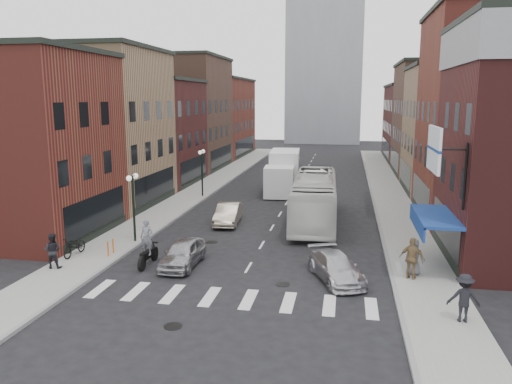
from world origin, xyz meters
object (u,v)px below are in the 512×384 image
bike_rack (111,247)px  box_truck (283,172)px  ped_right_c (414,257)px  billboard_sign (436,151)px  curb_car (336,268)px  transit_bus (315,198)px  parked_bicycle (75,246)px  ped_right_b (412,258)px  sedan_left_far (228,214)px  sedan_left_near (183,253)px  streetlamp_far (202,164)px  ped_right_a (464,298)px  streetlamp_near (133,195)px  ped_left_solo (52,251)px  motorcycle_rider (147,244)px

bike_rack → box_truck: box_truck is taller
box_truck → ped_right_c: (8.92, -20.86, -0.80)m
billboard_sign → curb_car: billboard_sign is taller
billboard_sign → transit_bus: (-5.95, 10.54, -4.46)m
box_truck → parked_bicycle: (-8.49, -21.11, -1.15)m
ped_right_b → sedan_left_far: bearing=-19.5°
ped_right_c → billboard_sign: bearing=144.0°
ped_right_b → box_truck: bearing=-47.6°
sedan_left_near → ped_right_b: 11.17m
streetlamp_far → ped_right_a: 27.54m
transit_bus → streetlamp_far: bearing=143.2°
streetlamp_near → ped_right_a: (16.59, -7.91, -1.83)m
parked_bicycle → ped_left_solo: size_ratio=1.11×
sedan_left_far → motorcycle_rider: bearing=-106.9°
curb_car → ped_left_solo: bearing=162.4°
parked_bicycle → ped_left_solo: (-0.01, -2.00, 0.37)m
streetlamp_near → ped_right_c: (15.42, -2.94, -1.90)m
streetlamp_far → sedan_left_near: streetlamp_far is taller
sedan_left_near → ped_left_solo: 6.36m
parked_bicycle → curb_car: bearing=-1.1°
sedan_left_far → parked_bicycle: sedan_left_far is taller
streetlamp_near → curb_car: size_ratio=0.97×
ped_right_a → bike_rack: bearing=-15.5°
bike_rack → sedan_left_near: sedan_left_near is taller
box_truck → sedan_left_near: size_ratio=2.15×
curb_car → streetlamp_far: bearing=100.7°
ped_left_solo → parked_bicycle: bearing=-98.7°
motorcycle_rider → parked_bicycle: motorcycle_rider is taller
ped_left_solo → ped_right_b: 17.32m
parked_bicycle → ped_right_b: 17.24m
curb_car → transit_bus: bearing=76.5°
streetlamp_near → ped_right_c: streetlamp_near is taller
streetlamp_far → sedan_left_near: bearing=-76.8°
streetlamp_near → sedan_left_far: bearing=51.9°
sedan_left_near → ped_right_c: size_ratio=2.33×
ped_right_a → curb_car: bearing=-37.4°
box_truck → ped_right_a: box_truck is taller
motorcycle_rider → transit_bus: bearing=58.4°
box_truck → sedan_left_far: size_ratio=2.05×
motorcycle_rider → sedan_left_near: 1.85m
parked_bicycle → ped_right_c: 17.42m
billboard_sign → sedan_left_far: bearing=142.4°
curb_car → ped_right_a: size_ratio=2.28×
bike_rack → sedan_left_near: bearing=-8.9°
motorcycle_rider → ped_left_solo: (-4.32, -1.52, -0.11)m
billboard_sign → box_truck: bearing=113.9°
box_truck → transit_bus: bearing=-76.3°
bike_rack → motorcycle_rider: (2.51, -0.97, 0.59)m
bike_rack → ped_right_b: size_ratio=0.41×
ped_right_b → bike_rack: bearing=17.0°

